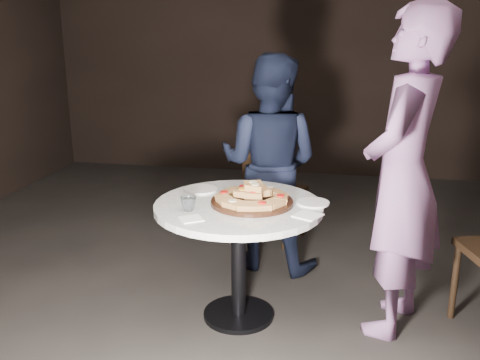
% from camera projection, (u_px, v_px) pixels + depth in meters
% --- Properties ---
extents(floor, '(7.00, 7.00, 0.00)m').
position_uv_depth(floor, '(256.00, 320.00, 3.33)').
color(floor, black).
rests_on(floor, ground).
extents(table, '(1.27, 1.27, 0.75)m').
position_uv_depth(table, '(239.00, 225.00, 3.19)').
color(table, black).
rests_on(table, ground).
extents(serving_board, '(0.64, 0.64, 0.02)m').
position_uv_depth(serving_board, '(252.00, 202.00, 3.15)').
color(serving_board, black).
rests_on(serving_board, table).
extents(focaccia_pile, '(0.43, 0.43, 0.12)m').
position_uv_depth(focaccia_pile, '(253.00, 195.00, 3.13)').
color(focaccia_pile, '#A77441').
rests_on(focaccia_pile, serving_board).
extents(plate_left, '(0.28, 0.28, 0.01)m').
position_uv_depth(plate_left, '(201.00, 189.00, 3.40)').
color(plate_left, white).
rests_on(plate_left, table).
extents(plate_right, '(0.25, 0.25, 0.01)m').
position_uv_depth(plate_right, '(313.00, 203.00, 3.15)').
color(plate_right, white).
rests_on(plate_right, table).
extents(water_glass, '(0.11, 0.11, 0.08)m').
position_uv_depth(water_glass, '(188.00, 204.00, 3.02)').
color(water_glass, silver).
rests_on(water_glass, table).
extents(napkin_near, '(0.16, 0.16, 0.01)m').
position_uv_depth(napkin_near, '(191.00, 219.00, 2.90)').
color(napkin_near, white).
rests_on(napkin_near, table).
extents(napkin_far, '(0.18, 0.18, 0.01)m').
position_uv_depth(napkin_far, '(308.00, 215.00, 2.95)').
color(napkin_far, white).
rests_on(napkin_far, table).
extents(chair_far, '(0.53, 0.54, 0.86)m').
position_uv_depth(chair_far, '(271.00, 185.00, 4.40)').
color(chair_far, black).
rests_on(chair_far, ground).
extents(diner_navy, '(0.88, 0.74, 1.58)m').
position_uv_depth(diner_navy, '(269.00, 164.00, 3.89)').
color(diner_navy, black).
rests_on(diner_navy, ground).
extents(diner_teal, '(0.66, 0.80, 1.89)m').
position_uv_depth(diner_teal, '(403.00, 175.00, 3.02)').
color(diner_teal, slate).
rests_on(diner_teal, ground).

